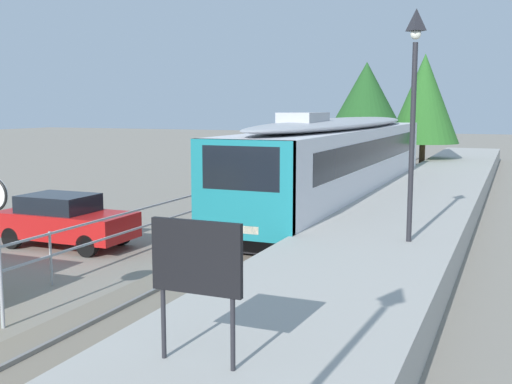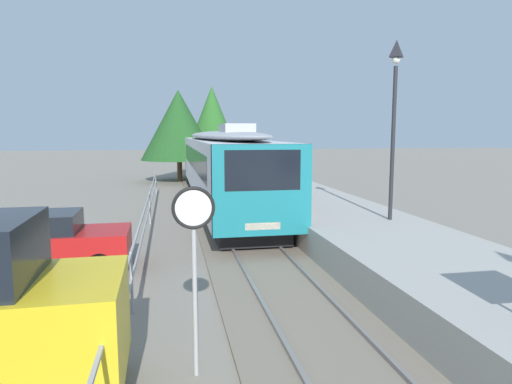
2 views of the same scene
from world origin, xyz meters
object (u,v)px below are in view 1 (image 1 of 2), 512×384
Objects in this scene: platform_lamp_mid_platform at (414,82)px; parked_hatchback_red at (65,220)px; commuter_train at (342,156)px; platform_notice_board at (196,262)px.

parked_hatchback_red is (-9.77, -0.50, -3.83)m from platform_lamp_mid_platform.
platform_lamp_mid_platform is (4.11, -9.16, 2.48)m from commuter_train.
platform_lamp_mid_platform reaches higher than commuter_train.
commuter_train is 11.27m from parked_hatchback_red.
parked_hatchback_red is at bearing -120.35° from commuter_train.
commuter_train is 10.92× the size of platform_notice_board.
platform_notice_board is at bearing -98.72° from platform_lamp_mid_platform.
parked_hatchback_red is (-8.52, 7.63, -1.40)m from platform_notice_board.
platform_notice_board reaches higher than parked_hatchback_red.
commuter_train is at bearing 114.19° from platform_lamp_mid_platform.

